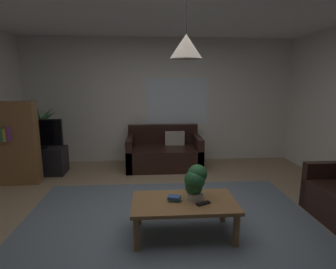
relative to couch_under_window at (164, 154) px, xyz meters
The scene contains 15 objects.
floor 2.22m from the couch_under_window, 91.40° to the right, with size 5.65×5.39×0.02m, color #9E8466.
rug 2.42m from the couch_under_window, 91.28° to the right, with size 3.67×2.97×0.01m, color slate.
wall_back 1.15m from the couch_under_window, 95.85° to the left, with size 5.77×0.06×2.59m, color silver.
window_pane 1.18m from the couch_under_window, 58.13° to the left, with size 1.31×0.01×0.97m, color white.
couch_under_window is the anchor object (origin of this frame).
coffee_table 2.48m from the couch_under_window, 88.01° to the right, with size 1.16×0.64×0.41m.
book_on_table_0 2.47m from the couch_under_window, 90.24° to the right, with size 0.13×0.09×0.02m, color #387247.
book_on_table_1 2.47m from the couch_under_window, 90.58° to the right, with size 0.14×0.09×0.03m, color #2D4C8C.
remote_on_table_0 2.60m from the couch_under_window, 83.76° to the right, with size 0.05×0.16×0.02m, color black.
potted_plant_on_table 2.47m from the couch_under_window, 84.96° to the right, with size 0.26×0.26×0.40m.
tv_stand 2.34m from the couch_under_window, behind, with size 0.90×0.44×0.50m, color black.
tv 2.40m from the couch_under_window, behind, with size 0.87×0.16×0.54m.
potted_palm_corner 2.48m from the couch_under_window, behind, with size 0.78×0.77×1.24m.
bookshelf_corner 2.66m from the couch_under_window, 163.63° to the right, with size 0.70×0.31×1.40m.
pendant_lamp 3.06m from the couch_under_window, 88.01° to the right, with size 0.33×0.33×0.66m.
Camera 1 is at (-0.23, -3.05, 1.72)m, focal length 28.77 mm.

